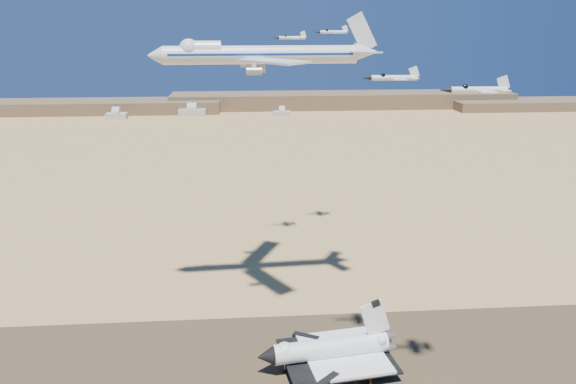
{
  "coord_description": "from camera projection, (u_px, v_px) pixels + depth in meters",
  "views": [
    {
      "loc": [
        -2.63,
        -150.04,
        97.51
      ],
      "look_at": [
        9.93,
        8.0,
        50.38
      ],
      "focal_mm": 35.0,
      "sensor_mm": 36.0,
      "label": 1
    }
  ],
  "objects": [
    {
      "name": "ground",
      "position": [
        258.0,
        358.0,
        171.35
      ],
      "size": [
        1200.0,
        1200.0,
        0.0
      ],
      "primitive_type": "plane",
      "color": "tan",
      "rests_on": "ground"
    },
    {
      "name": "shuttle",
      "position": [
        330.0,
        351.0,
        165.33
      ],
      "size": [
        41.95,
        29.63,
        20.61
      ],
      "rotation": [
        0.0,
        0.0,
        0.15
      ],
      "color": "white",
      "rests_on": "runway"
    },
    {
      "name": "crew_b",
      "position": [
        370.0,
        381.0,
        158.58
      ],
      "size": [
        0.71,
        0.95,
        1.73
      ],
      "primitive_type": "imported",
      "rotation": [
        0.0,
        0.0,
        1.87
      ],
      "color": "#BA580A",
      "rests_on": "runway"
    },
    {
      "name": "ridgeline",
      "position": [
        300.0,
        103.0,
        678.0
      ],
      "size": [
        960.0,
        90.0,
        18.0
      ],
      "color": "brown",
      "rests_on": "ground"
    },
    {
      "name": "hangars",
      "position": [
        188.0,
        113.0,
        622.28
      ],
      "size": [
        200.5,
        29.5,
        30.0
      ],
      "color": "beige",
      "rests_on": "ground"
    },
    {
      "name": "runway",
      "position": [
        258.0,
        358.0,
        171.34
      ],
      "size": [
        600.0,
        50.0,
        0.06
      ],
      "primitive_type": "cube",
      "color": "brown",
      "rests_on": "ground"
    },
    {
      "name": "chase_jet_c",
      "position": [
        291.0,
        38.0,
        226.99
      ],
      "size": [
        13.73,
        7.63,
        3.43
      ],
      "rotation": [
        0.0,
        0.0,
        0.14
      ],
      "color": "silver"
    },
    {
      "name": "chase_jet_a",
      "position": [
        393.0,
        78.0,
        139.19
      ],
      "size": [
        14.44,
        7.76,
        3.59
      ],
      "rotation": [
        0.0,
        0.0,
        -0.06
      ],
      "color": "silver"
    },
    {
      "name": "chase_jet_d",
      "position": [
        333.0,
        32.0,
        241.77
      ],
      "size": [
        14.92,
        8.01,
        3.71
      ],
      "rotation": [
        0.0,
        0.0,
        0.05
      ],
      "color": "silver"
    },
    {
      "name": "carrier_747",
      "position": [
        254.0,
        55.0,
        180.32
      ],
      "size": [
        74.12,
        57.46,
        18.49
      ],
      "rotation": [
        0.0,
        0.0,
        0.05
      ],
      "color": "silver"
    },
    {
      "name": "chase_jet_b",
      "position": [
        477.0,
        90.0,
        123.28
      ],
      "size": [
        15.73,
        8.4,
        3.91
      ],
      "rotation": [
        0.0,
        0.0,
        -0.04
      ],
      "color": "silver"
    }
  ]
}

